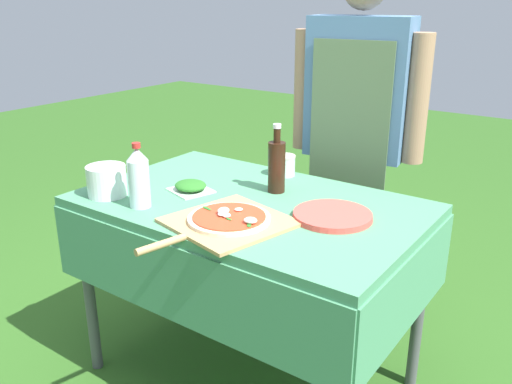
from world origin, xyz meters
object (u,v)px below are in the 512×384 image
(person_cook, at_px, (356,124))
(sauce_jar, at_px, (284,167))
(mixing_tub, at_px, (107,181))
(prep_table, at_px, (250,224))
(pizza_on_peel, at_px, (227,221))
(plate_stack, at_px, (332,216))
(oil_bottle, at_px, (277,165))
(water_bottle, at_px, (139,177))
(herb_container, at_px, (191,186))

(person_cook, relative_size, sauce_jar, 17.64)
(mixing_tub, bearing_deg, prep_table, 29.36)
(pizza_on_peel, xyz_separation_m, plate_stack, (0.26, 0.25, -0.00))
(oil_bottle, xyz_separation_m, water_bottle, (-0.31, -0.42, 0.00))
(oil_bottle, bearing_deg, person_cook, 82.86)
(plate_stack, bearing_deg, water_bottle, -153.79)
(prep_table, relative_size, pizza_on_peel, 2.27)
(water_bottle, distance_m, sauce_jar, 0.65)
(oil_bottle, relative_size, water_bottle, 1.13)
(pizza_on_peel, relative_size, oil_bottle, 2.09)
(water_bottle, relative_size, herb_container, 1.27)
(water_bottle, bearing_deg, oil_bottle, 53.36)
(pizza_on_peel, height_order, water_bottle, water_bottle)
(plate_stack, bearing_deg, mixing_tub, -159.93)
(plate_stack, bearing_deg, oil_bottle, 159.48)
(pizza_on_peel, relative_size, water_bottle, 2.36)
(plate_stack, relative_size, sauce_jar, 2.96)
(water_bottle, bearing_deg, pizza_on_peel, 8.46)
(person_cook, distance_m, pizza_on_peel, 0.92)
(prep_table, bearing_deg, person_cook, 82.28)
(prep_table, distance_m, person_cook, 0.74)
(person_cook, relative_size, mixing_tub, 10.97)
(prep_table, relative_size, herb_container, 6.83)
(pizza_on_peel, xyz_separation_m, herb_container, (-0.32, 0.17, 0.01))
(person_cook, height_order, oil_bottle, person_cook)
(herb_container, distance_m, mixing_tub, 0.32)
(herb_container, relative_size, plate_stack, 0.68)
(prep_table, height_order, sauce_jar, sauce_jar)
(pizza_on_peel, height_order, plate_stack, pizza_on_peel)
(prep_table, distance_m, oil_bottle, 0.24)
(herb_container, bearing_deg, person_cook, 65.07)
(prep_table, bearing_deg, sauce_jar, 100.23)
(prep_table, bearing_deg, plate_stack, 4.70)
(water_bottle, bearing_deg, person_cook, 68.48)
(prep_table, xyz_separation_m, plate_stack, (0.33, 0.03, 0.10))
(plate_stack, xyz_separation_m, sauce_jar, (-0.39, 0.30, 0.03))
(water_bottle, distance_m, mixing_tub, 0.20)
(water_bottle, xyz_separation_m, plate_stack, (0.61, 0.30, -0.10))
(oil_bottle, relative_size, sauce_jar, 2.90)
(mixing_tub, xyz_separation_m, plate_stack, (0.80, 0.29, -0.05))
(mixing_tub, bearing_deg, sauce_jar, 55.22)
(person_cook, relative_size, pizza_on_peel, 2.91)
(mixing_tub, distance_m, plate_stack, 0.86)
(mixing_tub, relative_size, plate_stack, 0.54)
(oil_bottle, relative_size, herb_container, 1.44)
(prep_table, relative_size, sauce_jar, 13.79)
(person_cook, height_order, pizza_on_peel, person_cook)
(oil_bottle, relative_size, plate_stack, 0.98)
(person_cook, relative_size, plate_stack, 5.95)
(oil_bottle, xyz_separation_m, herb_container, (-0.27, -0.19, -0.09))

